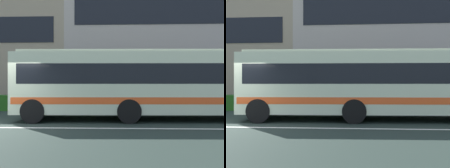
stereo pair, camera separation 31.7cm
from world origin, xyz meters
The scene contains 3 objects.
hedge_row_far centered at (-0.93, 5.92, 0.47)m, with size 20.49×1.10×0.94m, color #26611B.
apartment_block_right centered at (10.70, 14.14, 6.60)m, with size 21.30×8.72×13.20m.
transit_bus centered at (5.55, 2.31, 1.70)m, with size 11.40×2.94×3.08m.
Camera 2 is at (4.83, -8.42, 1.58)m, focal length 37.24 mm.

